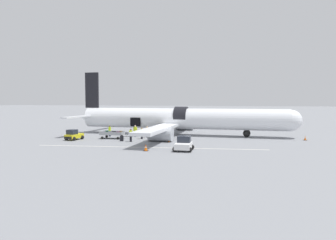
{
  "coord_description": "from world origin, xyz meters",
  "views": [
    {
      "loc": [
        11.83,
        -41.64,
        5.47
      ],
      "look_at": [
        0.25,
        1.95,
        2.5
      ],
      "focal_mm": 32.0,
      "sensor_mm": 36.0,
      "label": 1
    }
  ],
  "objects": [
    {
      "name": "ground_crew_supervisor",
      "position": [
        -8.34,
        -0.22,
        0.86
      ],
      "size": [
        0.43,
        0.57,
        1.64
      ],
      "color": "#1E2338",
      "rests_on": "ground_plane"
    },
    {
      "name": "safety_cone_engine_left",
      "position": [
        1.25,
        -11.19,
        0.35
      ],
      "size": [
        0.53,
        0.53,
        0.74
      ],
      "color": "black",
      "rests_on": "ground_plane"
    },
    {
      "name": "airplane",
      "position": [
        1.31,
        4.22,
        2.51
      ],
      "size": [
        35.57,
        30.87,
        10.16
      ],
      "color": "white",
      "rests_on": "ground_plane"
    },
    {
      "name": "baggage_tug_mid",
      "position": [
        -11.38,
        -5.18,
        0.62
      ],
      "size": [
        2.02,
        2.8,
        1.46
      ],
      "color": "yellow",
      "rests_on": "ground_plane"
    },
    {
      "name": "ground_crew_loader_b",
      "position": [
        -2.44,
        0.12,
        0.88
      ],
      "size": [
        0.58,
        0.5,
        1.68
      ],
      "color": "black",
      "rests_on": "ground_plane"
    },
    {
      "name": "ground_crew_driver",
      "position": [
        -2.6,
        -1.82,
        0.86
      ],
      "size": [
        0.42,
        0.57,
        1.63
      ],
      "color": "black",
      "rests_on": "ground_plane"
    },
    {
      "name": "safety_cone_nose",
      "position": [
        19.57,
        2.56,
        0.28
      ],
      "size": [
        0.46,
        0.46,
        0.61
      ],
      "color": "black",
      "rests_on": "ground_plane"
    },
    {
      "name": "ground_plane",
      "position": [
        0.0,
        0.0,
        0.0
      ],
      "size": [
        500.0,
        500.0,
        0.0
      ],
      "primitive_type": "plane",
      "color": "gray"
    },
    {
      "name": "suitcase_on_tarmac_upright",
      "position": [
        -4.4,
        -4.73,
        0.36
      ],
      "size": [
        0.49,
        0.23,
        0.83
      ],
      "color": "black",
      "rests_on": "ground_plane"
    },
    {
      "name": "ground_crew_helper",
      "position": [
        -3.0,
        -4.98,
        0.92
      ],
      "size": [
        0.42,
        0.6,
        1.74
      ],
      "color": "black",
      "rests_on": "ground_plane"
    },
    {
      "name": "ground_crew_loader_a",
      "position": [
        -4.44,
        0.41,
        0.91
      ],
      "size": [
        0.6,
        0.44,
        1.73
      ],
      "color": "#1E2338",
      "rests_on": "ground_plane"
    },
    {
      "name": "baggage_cart_loading",
      "position": [
        -6.72,
        -2.5,
        0.59
      ],
      "size": [
        4.28,
        2.37,
        1.15
      ],
      "color": "#999BA0",
      "rests_on": "ground_plane"
    },
    {
      "name": "baggage_tug_lead",
      "position": [
        5.17,
        -9.9,
        0.67
      ],
      "size": [
        2.23,
        2.92,
        1.56
      ],
      "color": "white",
      "rests_on": "ground_plane"
    },
    {
      "name": "safety_cone_wingtip",
      "position": [
        1.99,
        -3.94,
        0.29
      ],
      "size": [
        0.45,
        0.45,
        0.62
      ],
      "color": "black",
      "rests_on": "ground_plane"
    },
    {
      "name": "apron_marking_line",
      "position": [
        0.79,
        -8.87,
        0.0
      ],
      "size": [
        27.02,
        3.74,
        0.01
      ],
      "color": "silver",
      "rests_on": "ground_plane"
    }
  ]
}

